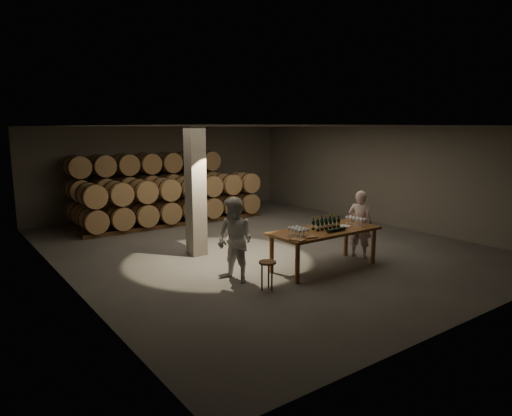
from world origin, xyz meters
TOP-DOWN VIEW (x-y plane):
  - room at (-1.80, 0.20)m, footprint 12.00×12.00m
  - tasting_table at (0.00, -2.50)m, footprint 2.60×1.10m
  - barrel_stack_back at (-0.96, 5.20)m, footprint 5.48×0.95m
  - barrel_stack_front at (-0.57, 3.80)m, footprint 6.26×0.95m
  - bottle_cluster at (0.09, -2.45)m, footprint 0.72×0.22m
  - lying_bottles at (0.07, -2.80)m, footprint 0.62×0.08m
  - glass_cluster_left at (-0.86, -2.57)m, footprint 0.31×0.42m
  - glass_cluster_right at (0.97, -2.55)m, footprint 0.20×0.53m
  - plate at (0.59, -2.52)m, footprint 0.30×0.30m
  - notebook_near at (-0.79, -2.87)m, footprint 0.27×0.23m
  - notebook_corner at (-1.14, -2.88)m, footprint 0.30×0.34m
  - pen at (-0.70, -2.95)m, footprint 0.13×0.05m
  - stool at (-1.89, -2.85)m, footprint 0.34×0.34m
  - person_man at (1.34, -2.36)m, footprint 0.60×0.71m
  - person_woman at (-2.14, -2.07)m, footprint 0.87×1.00m

SIDE VIEW (x-z plane):
  - stool at x=-1.89m, z-range 0.18..0.76m
  - tasting_table at x=0.00m, z-range 0.35..1.25m
  - barrel_stack_front at x=-0.57m, z-range 0.04..1.61m
  - person_man at x=1.34m, z-range 0.00..1.66m
  - person_woman at x=-2.14m, z-range 0.00..1.76m
  - pen at x=-0.70m, z-range 0.90..0.91m
  - plate at x=0.59m, z-range 0.90..0.92m
  - notebook_corner at x=-1.14m, z-range 0.90..0.92m
  - notebook_near at x=-0.79m, z-range 0.90..0.93m
  - lying_bottles at x=0.07m, z-range 0.90..0.98m
  - bottle_cluster at x=0.09m, z-range 0.86..1.15m
  - glass_cluster_left at x=-0.86m, z-range 0.94..1.11m
  - glass_cluster_right at x=0.97m, z-range 0.94..1.13m
  - barrel_stack_back at x=-0.96m, z-range 0.04..2.35m
  - room at x=-1.80m, z-range -4.40..7.60m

